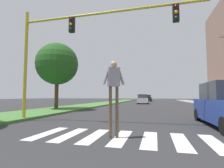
# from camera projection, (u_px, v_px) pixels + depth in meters

# --- Properties ---
(ground_plane) EXTENTS (140.00, 140.00, 0.00)m
(ground_plane) POSITION_uv_depth(u_px,v_px,m) (152.00, 104.00, 28.49)
(ground_plane) COLOR #2D2D30
(crosswalk) EXTENTS (6.75, 2.20, 0.01)m
(crosswalk) POSITION_uv_depth(u_px,v_px,m) (135.00, 138.00, 5.38)
(crosswalk) COLOR silver
(crosswalk) RESTS_ON ground_plane
(median_strip) EXTENTS (4.28, 64.00, 0.15)m
(median_strip) POSITION_uv_depth(u_px,v_px,m) (101.00, 104.00, 28.60)
(median_strip) COLOR #477A38
(median_strip) RESTS_ON ground_plane
(tree_mid) EXTENTS (4.07, 4.07, 6.38)m
(tree_mid) POSITION_uv_depth(u_px,v_px,m) (57.00, 64.00, 16.70)
(tree_mid) COLOR #4C3823
(tree_mid) RESTS_ON median_strip
(sidewalk_right) EXTENTS (3.00, 64.00, 0.15)m
(sidewalk_right) POSITION_uv_depth(u_px,v_px,m) (213.00, 105.00, 24.43)
(sidewalk_right) COLOR #9E9991
(sidewalk_right) RESTS_ON ground_plane
(traffic_light_gantry) EXTENTS (9.54, 0.30, 6.00)m
(traffic_light_gantry) POSITION_uv_depth(u_px,v_px,m) (72.00, 38.00, 8.98)
(traffic_light_gantry) COLOR gold
(traffic_light_gantry) RESTS_ON median_strip
(pedestrian_performer) EXTENTS (0.71, 0.41, 2.49)m
(pedestrian_performer) POSITION_uv_depth(u_px,v_px,m) (114.00, 86.00, 5.57)
(pedestrian_performer) COLOR brown
(pedestrian_performer) RESTS_ON ground_plane
(sedan_midblock) EXTENTS (2.15, 4.34, 1.67)m
(sedan_midblock) POSITION_uv_depth(u_px,v_px,m) (143.00, 99.00, 30.26)
(sedan_midblock) COLOR silver
(sedan_midblock) RESTS_ON ground_plane
(sedan_distant) EXTENTS (1.92, 4.32, 1.72)m
(sedan_distant) POSITION_uv_depth(u_px,v_px,m) (148.00, 98.00, 45.62)
(sedan_distant) COLOR black
(sedan_distant) RESTS_ON ground_plane
(sedan_far_horizon) EXTENTS (2.15, 4.42, 1.70)m
(sedan_far_horizon) POSITION_uv_depth(u_px,v_px,m) (142.00, 98.00, 54.13)
(sedan_far_horizon) COLOR maroon
(sedan_far_horizon) RESTS_ON ground_plane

